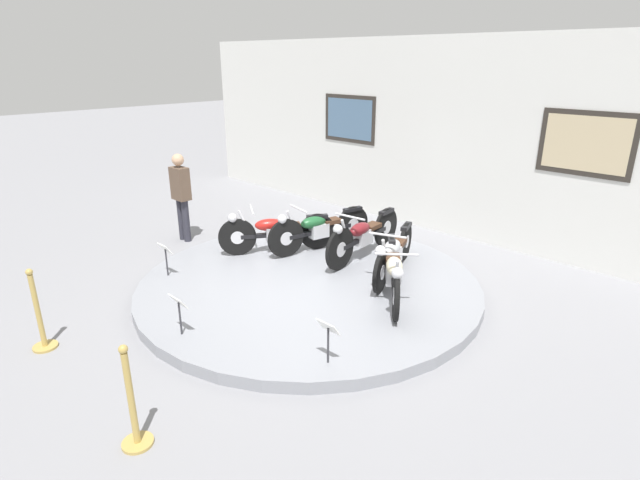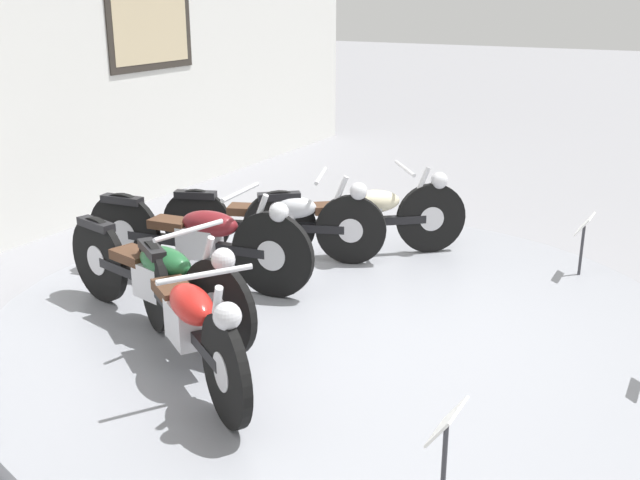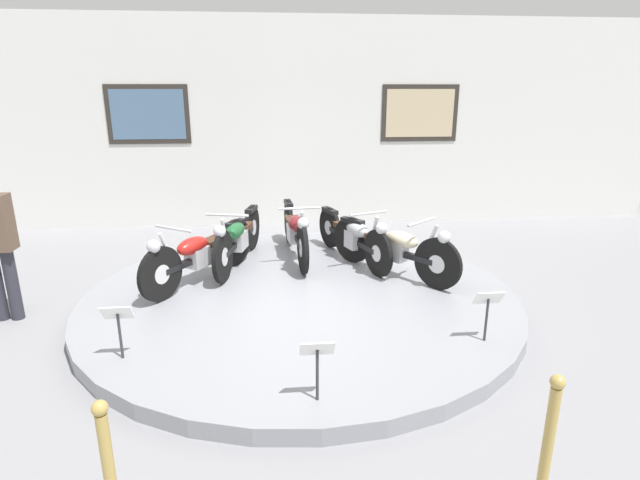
# 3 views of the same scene
# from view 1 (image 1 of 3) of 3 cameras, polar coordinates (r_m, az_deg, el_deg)

# --- Properties ---
(ground_plane) EXTENTS (60.00, 60.00, 0.00)m
(ground_plane) POSITION_cam_1_polar(r_m,az_deg,el_deg) (7.50, -1.23, -5.64)
(ground_plane) COLOR gray
(display_platform) EXTENTS (5.00, 5.00, 0.16)m
(display_platform) POSITION_cam_1_polar(r_m,az_deg,el_deg) (7.46, -1.23, -5.10)
(display_platform) COLOR gray
(display_platform) RESTS_ON ground_plane
(back_wall) EXTENTS (14.00, 0.22, 3.65)m
(back_wall) POSITION_cam_1_polar(r_m,az_deg,el_deg) (9.87, 14.62, 11.17)
(back_wall) COLOR silver
(back_wall) RESTS_ON ground_plane
(motorcycle_red) EXTENTS (1.14, 1.67, 0.79)m
(motorcycle_red) POSITION_cam_1_polar(r_m,az_deg,el_deg) (8.37, -5.13, 1.06)
(motorcycle_red) COLOR black
(motorcycle_red) RESTS_ON display_platform
(motorcycle_green) EXTENTS (0.62, 1.96, 0.80)m
(motorcycle_green) POSITION_cam_1_polar(r_m,az_deg,el_deg) (8.46, -0.19, 1.41)
(motorcycle_green) COLOR black
(motorcycle_green) RESTS_ON display_platform
(motorcycle_maroon) EXTENTS (0.54, 2.02, 0.81)m
(motorcycle_maroon) POSITION_cam_1_polar(r_m,az_deg,el_deg) (8.13, 4.94, 0.63)
(motorcycle_maroon) COLOR black
(motorcycle_maroon) RESTS_ON display_platform
(motorcycle_silver) EXTENTS (0.76, 1.85, 0.78)m
(motorcycle_silver) POSITION_cam_1_polar(r_m,az_deg,el_deg) (7.53, 8.39, -1.39)
(motorcycle_silver) COLOR black
(motorcycle_silver) RESTS_ON display_platform
(motorcycle_cream) EXTENTS (1.29, 1.57, 0.79)m
(motorcycle_cream) POSITION_cam_1_polar(r_m,az_deg,el_deg) (6.85, 8.40, -3.52)
(motorcycle_cream) COLOR black
(motorcycle_cream) RESTS_ON display_platform
(info_placard_front_left) EXTENTS (0.26, 0.11, 0.51)m
(info_placard_front_left) POSITION_cam_1_polar(r_m,az_deg,el_deg) (7.78, -17.23, -1.40)
(info_placard_front_left) COLOR #333338
(info_placard_front_left) RESTS_ON display_platform
(info_placard_front_centre) EXTENTS (0.26, 0.11, 0.51)m
(info_placard_front_centre) POSITION_cam_1_polar(r_m,az_deg,el_deg) (6.10, -15.82, -7.34)
(info_placard_front_centre) COLOR #333338
(info_placard_front_centre) RESTS_ON display_platform
(info_placard_front_right) EXTENTS (0.26, 0.11, 0.51)m
(info_placard_front_right) POSITION_cam_1_polar(r_m,az_deg,el_deg) (5.36, 0.95, -10.54)
(info_placard_front_right) COLOR #333338
(info_placard_front_right) RESTS_ON display_platform
(visitor_standing) EXTENTS (0.36, 0.22, 1.64)m
(visitor_standing) POSITION_cam_1_polar(r_m,az_deg,el_deg) (9.55, -15.60, 5.24)
(visitor_standing) COLOR #2D2D38
(visitor_standing) RESTS_ON ground_plane
(stanchion_post_left_of_entry) EXTENTS (0.28, 0.28, 1.02)m
(stanchion_post_left_of_entry) POSITION_cam_1_polar(r_m,az_deg,el_deg) (6.76, -29.35, -8.18)
(stanchion_post_left_of_entry) COLOR tan
(stanchion_post_left_of_entry) RESTS_ON ground_plane
(stanchion_post_right_of_entry) EXTENTS (0.28, 0.28, 1.02)m
(stanchion_post_right_of_entry) POSITION_cam_1_polar(r_m,az_deg,el_deg) (4.88, -20.58, -17.98)
(stanchion_post_right_of_entry) COLOR tan
(stanchion_post_right_of_entry) RESTS_ON ground_plane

